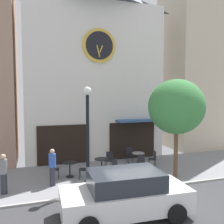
# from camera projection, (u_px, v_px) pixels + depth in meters

# --- Properties ---
(ground_plane) EXTENTS (27.25, 10.16, 0.13)m
(ground_plane) POSITION_uv_depth(u_px,v_px,m) (139.00, 191.00, 10.51)
(ground_plane) COLOR gray
(clock_building) EXTENTS (8.66, 3.84, 11.44)m
(clock_building) POSITION_uv_depth(u_px,v_px,m) (94.00, 67.00, 15.96)
(clock_building) COLOR silver
(clock_building) RESTS_ON ground_plane
(neighbor_building_right) EXTENTS (5.34, 4.13, 15.56)m
(neighbor_building_right) POSITION_uv_depth(u_px,v_px,m) (200.00, 47.00, 19.25)
(neighbor_building_right) COLOR beige
(neighbor_building_right) RESTS_ON ground_plane
(street_lamp) EXTENTS (0.36, 0.36, 4.43)m
(street_lamp) POSITION_uv_depth(u_px,v_px,m) (88.00, 138.00, 10.59)
(street_lamp) COLOR black
(street_lamp) RESTS_ON ground_plane
(street_tree) EXTENTS (2.79, 2.51, 4.83)m
(street_tree) POSITION_uv_depth(u_px,v_px,m) (177.00, 107.00, 11.89)
(street_tree) COLOR brown
(street_tree) RESTS_ON ground_plane
(cafe_table_near_door) EXTENTS (0.70, 0.70, 0.75)m
(cafe_table_near_door) POSITION_uv_depth(u_px,v_px,m) (70.00, 167.00, 12.20)
(cafe_table_near_door) COLOR black
(cafe_table_near_door) RESTS_ON ground_plane
(cafe_table_center) EXTENTS (0.77, 0.77, 0.74)m
(cafe_table_center) POSITION_uv_depth(u_px,v_px,m) (102.00, 162.00, 12.90)
(cafe_table_center) COLOR black
(cafe_table_center) RESTS_ON ground_plane
(cafe_table_center_right) EXTENTS (0.72, 0.72, 0.76)m
(cafe_table_center_right) POSITION_uv_depth(u_px,v_px,m) (138.00, 156.00, 14.11)
(cafe_table_center_right) COLOR black
(cafe_table_center_right) RESTS_ON ground_plane
(cafe_chair_outer) EXTENTS (0.55, 0.55, 0.90)m
(cafe_chair_outer) POSITION_uv_depth(u_px,v_px,m) (113.00, 166.00, 12.28)
(cafe_chair_outer) COLOR black
(cafe_chair_outer) RESTS_ON ground_plane
(cafe_chair_left_end) EXTENTS (0.50, 0.50, 0.90)m
(cafe_chair_left_end) POSITION_uv_depth(u_px,v_px,m) (85.00, 168.00, 12.00)
(cafe_chair_left_end) COLOR black
(cafe_chair_left_end) RESTS_ON ground_plane
(cafe_chair_near_tree) EXTENTS (0.42, 0.42, 0.90)m
(cafe_chair_near_tree) POSITION_uv_depth(u_px,v_px,m) (130.00, 154.00, 14.85)
(cafe_chair_near_tree) COLOR black
(cafe_chair_near_tree) RESTS_ON ground_plane
(cafe_chair_curbside) EXTENTS (0.50, 0.50, 0.90)m
(cafe_chair_curbside) POSITION_uv_depth(u_px,v_px,m) (153.00, 158.00, 13.90)
(cafe_chair_curbside) COLOR black
(cafe_chair_curbside) RESTS_ON ground_plane
(cafe_chair_facing_wall) EXTENTS (0.55, 0.55, 0.90)m
(cafe_chair_facing_wall) POSITION_uv_depth(u_px,v_px,m) (109.00, 159.00, 13.68)
(cafe_chair_facing_wall) COLOR black
(cafe_chair_facing_wall) RESTS_ON ground_plane
(cafe_chair_near_lamp) EXTENTS (0.45, 0.45, 0.90)m
(cafe_chair_near_lamp) POSITION_uv_depth(u_px,v_px,m) (53.00, 168.00, 12.01)
(cafe_chair_near_lamp) COLOR black
(cafe_chair_near_lamp) RESTS_ON ground_plane
(cafe_chair_corner) EXTENTS (0.47, 0.47, 0.90)m
(cafe_chair_corner) POSITION_uv_depth(u_px,v_px,m) (141.00, 161.00, 13.24)
(cafe_chair_corner) COLOR black
(cafe_chair_corner) RESTS_ON ground_plane
(pedestrian_blue) EXTENTS (0.40, 0.40, 1.67)m
(pedestrian_blue) POSITION_uv_depth(u_px,v_px,m) (52.00, 167.00, 11.06)
(pedestrian_blue) COLOR #2D2D38
(pedestrian_blue) RESTS_ON ground_plane
(pedestrian_grey) EXTENTS (0.41, 0.41, 1.67)m
(pedestrian_grey) POSITION_uv_depth(u_px,v_px,m) (4.00, 173.00, 10.15)
(pedestrian_grey) COLOR #2D2D38
(pedestrian_grey) RESTS_ON ground_plane
(parked_car_white) EXTENTS (4.36, 2.14, 1.55)m
(parked_car_white) POSITION_uv_depth(u_px,v_px,m) (125.00, 194.00, 8.29)
(parked_car_white) COLOR white
(parked_car_white) RESTS_ON ground_plane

